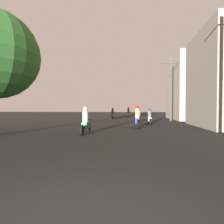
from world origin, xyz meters
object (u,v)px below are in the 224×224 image
object	(u,v)px
motorcycle_blue	(137,119)
motorcycle_red	(139,116)
motorcycle_green	(86,123)
motorcycle_orange	(113,114)
motorcycle_silver	(149,118)
building_right_far	(195,89)
utility_pole_far	(171,88)
motorcycle_white	(128,113)

from	to	relation	value
motorcycle_blue	motorcycle_red	world-z (taller)	motorcycle_blue
motorcycle_red	motorcycle_green	bearing A→B (deg)	-114.49
motorcycle_blue	motorcycle_orange	size ratio (longest dim) A/B	1.02
motorcycle_silver	motorcycle_orange	size ratio (longest dim) A/B	0.96
motorcycle_silver	motorcycle_orange	bearing A→B (deg)	115.04
motorcycle_green	motorcycle_blue	size ratio (longest dim) A/B	0.97
motorcycle_blue	motorcycle_silver	distance (m)	3.15
building_right_far	utility_pole_far	bearing A→B (deg)	-138.26
motorcycle_white	utility_pole_far	world-z (taller)	utility_pole_far
motorcycle_green	motorcycle_silver	world-z (taller)	motorcycle_green
motorcycle_silver	motorcycle_red	world-z (taller)	motorcycle_silver
motorcycle_white	utility_pole_far	size ratio (longest dim) A/B	0.28
motorcycle_blue	motorcycle_silver	world-z (taller)	motorcycle_blue
motorcycle_silver	motorcycle_red	xyz separation A→B (m)	(-0.89, 2.72, -0.01)
motorcycle_green	motorcycle_blue	distance (m)	4.57
utility_pole_far	motorcycle_red	bearing A→B (deg)	-157.13
motorcycle_blue	motorcycle_red	distance (m)	5.66
motorcycle_red	motorcycle_orange	bearing A→B (deg)	121.73
building_right_far	motorcycle_red	bearing A→B (deg)	-146.55
motorcycle_orange	utility_pole_far	bearing A→B (deg)	-20.16
motorcycle_silver	building_right_far	xyz separation A→B (m)	(6.58, 7.66, 3.41)
building_right_far	utility_pole_far	size ratio (longest dim) A/B	1.13
motorcycle_silver	motorcycle_white	size ratio (longest dim) A/B	1.01
motorcycle_green	building_right_far	bearing A→B (deg)	53.07
building_right_far	motorcycle_green	bearing A→B (deg)	-127.81
motorcycle_blue	motorcycle_red	size ratio (longest dim) A/B	1.09
motorcycle_orange	motorcycle_white	world-z (taller)	motorcycle_white
motorcycle_red	motorcycle_white	distance (m)	8.42
utility_pole_far	motorcycle_green	bearing A→B (deg)	-123.66
utility_pole_far	motorcycle_orange	bearing A→B (deg)	156.14
motorcycle_blue	building_right_far	size ratio (longest dim) A/B	0.26
motorcycle_green	motorcycle_blue	world-z (taller)	motorcycle_blue
motorcycle_green	utility_pole_far	size ratio (longest dim) A/B	0.29
motorcycle_white	utility_pole_far	distance (m)	8.95
motorcycle_red	building_right_far	size ratio (longest dim) A/B	0.24
motorcycle_silver	motorcycle_red	size ratio (longest dim) A/B	1.02
motorcycle_red	building_right_far	bearing A→B (deg)	29.41
motorcycle_silver	building_right_far	world-z (taller)	building_right_far
motorcycle_blue	utility_pole_far	size ratio (longest dim) A/B	0.30
motorcycle_white	motorcycle_orange	bearing A→B (deg)	-121.05
motorcycle_blue	motorcycle_white	size ratio (longest dim) A/B	1.07
motorcycle_green	building_right_far	size ratio (longest dim) A/B	0.25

